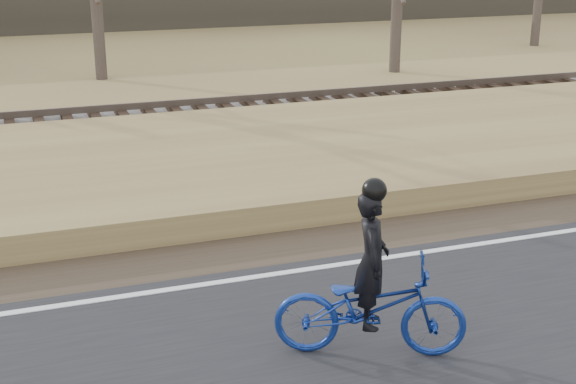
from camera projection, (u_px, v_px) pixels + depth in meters
name	position (u px, v px, depth m)	size (l,w,h in m)	color
cyclist	(370.00, 299.00, 8.58)	(2.18, 1.48, 2.00)	navy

